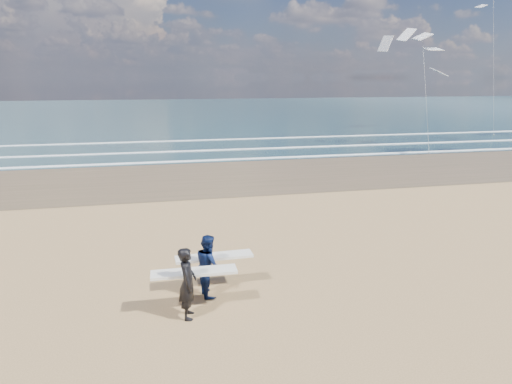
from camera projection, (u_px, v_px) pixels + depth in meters
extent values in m
cube|color=brown|center=(469.00, 163.00, 32.65)|extent=(220.00, 12.00, 0.01)
cube|color=#1C363D|center=(275.00, 111.00, 83.74)|extent=(220.00, 100.00, 0.02)
cube|color=white|center=(430.00, 152.00, 37.18)|extent=(220.00, 0.50, 0.05)
cube|color=white|center=(400.00, 144.00, 41.62)|extent=(220.00, 0.50, 0.05)
cube|color=white|center=(368.00, 135.00, 47.77)|extent=(220.00, 0.50, 0.05)
imported|color=black|center=(188.00, 283.00, 11.40)|extent=(0.51, 0.72, 1.87)
cube|color=silver|center=(194.00, 272.00, 11.74)|extent=(2.21, 0.56, 0.07)
imported|color=#0A173D|center=(209.00, 265.00, 12.63)|extent=(0.76, 0.93, 1.75)
cube|color=silver|center=(214.00, 257.00, 12.98)|extent=(2.21, 0.59, 0.07)
cube|color=slate|center=(429.00, 153.00, 36.59)|extent=(0.12, 0.12, 0.10)
cube|color=slate|center=(494.00, 135.00, 48.26)|extent=(0.12, 0.12, 0.10)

